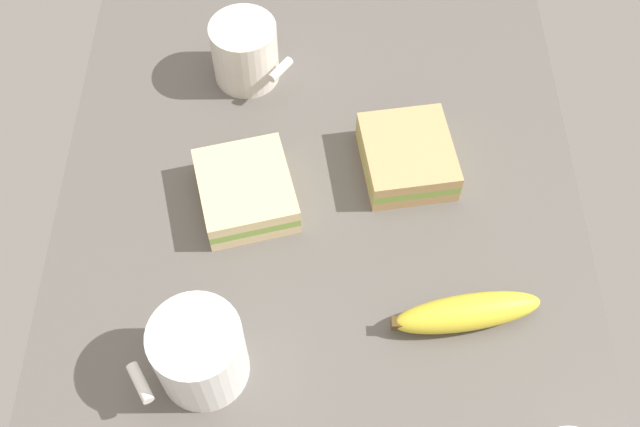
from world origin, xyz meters
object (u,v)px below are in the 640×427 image
coffee_mug_milky (200,353)px  banana (467,313)px  coffee_mug_black (246,51)px  sandwich_main (408,156)px  sandwich_side (246,191)px

coffee_mug_milky → banana: coffee_mug_milky is taller
coffee_mug_black → banana: (36.33, 25.80, -2.52)cm
sandwich_main → sandwich_side: same height
coffee_mug_black → sandwich_side: 20.64cm
coffee_mug_milky → coffee_mug_black: bearing=176.6°
coffee_mug_black → coffee_mug_milky: (41.99, -2.50, 0.30)cm
coffee_mug_milky → sandwich_main: bearing=139.0°
banana → sandwich_side: bearing=-122.5°
coffee_mug_milky → sandwich_main: 35.31cm
coffee_mug_black → coffee_mug_milky: coffee_mug_milky is taller
coffee_mug_milky → sandwich_main: size_ratio=0.89×
coffee_mug_milky → banana: size_ratio=0.70×
coffee_mug_milky → sandwich_main: (-26.57, 23.11, -2.63)cm
banana → sandwich_main: bearing=-166.1°
sandwich_main → banana: 21.55cm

